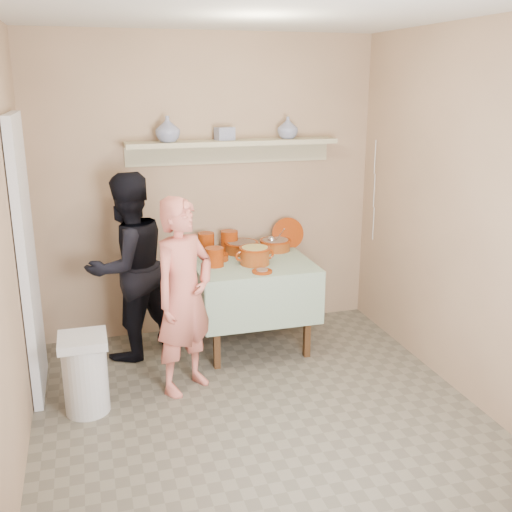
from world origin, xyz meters
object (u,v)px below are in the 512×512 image
object	(u,v)px
person_helper	(128,267)
trash_bin	(85,374)
cazuela_rice	(255,254)
person_cook	(184,297)
serving_table	(250,273)

from	to	relation	value
person_helper	trash_bin	bearing A→B (deg)	34.60
cazuela_rice	trash_bin	size ratio (longest dim) A/B	0.59
trash_bin	cazuela_rice	bearing A→B (deg)	24.53
person_helper	trash_bin	size ratio (longest dim) A/B	2.72
person_helper	cazuela_rice	bearing A→B (deg)	137.65
person_cook	trash_bin	distance (m)	0.85
serving_table	cazuela_rice	bearing A→B (deg)	-88.15
cazuela_rice	person_cook	bearing A→B (deg)	-143.52
person_cook	cazuela_rice	size ratio (longest dim) A/B	4.38
person_helper	person_cook	bearing A→B (deg)	84.73
serving_table	cazuela_rice	world-z (taller)	cazuela_rice
person_cook	cazuela_rice	bearing A→B (deg)	1.47
serving_table	person_helper	bearing A→B (deg)	175.97
cazuela_rice	serving_table	bearing A→B (deg)	91.85
person_cook	serving_table	size ratio (longest dim) A/B	1.49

